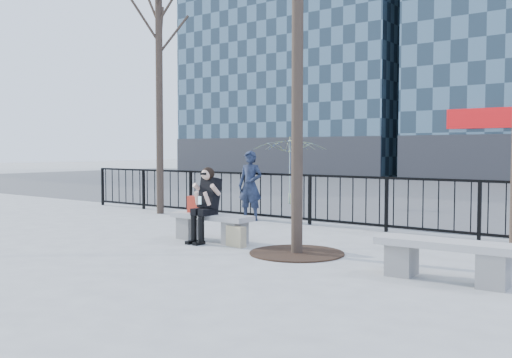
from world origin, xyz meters
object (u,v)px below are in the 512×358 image
Objects in this scene: seated_woman at (205,205)px; standing_man at (250,186)px; bench_second at (445,256)px; bench_main at (211,225)px.

standing_man is (-1.30, 2.96, 0.14)m from seated_woman.
seated_woman is 3.24m from standing_man.
standing_man is (-5.70, 3.33, 0.49)m from bench_second.
bench_main is at bearing -76.10° from standing_man.
seated_woman is at bearing -90.00° from bench_main.
bench_main is 0.40m from seated_woman.
seated_woman is 0.83× the size of standing_man.
bench_second reaches higher than bench_main.
seated_woman is (0.00, -0.16, 0.37)m from bench_main.
bench_second is (4.40, -0.53, 0.01)m from bench_main.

